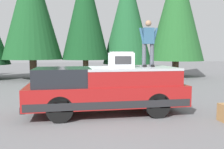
{
  "coord_description": "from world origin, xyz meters",
  "views": [
    {
      "loc": [
        -8.48,
        0.7,
        2.19
      ],
      "look_at": [
        0.46,
        -0.9,
        1.35
      ],
      "focal_mm": 38.91,
      "sensor_mm": 36.0,
      "label": 1
    }
  ],
  "objects": [
    {
      "name": "ground_plane",
      "position": [
        0.0,
        0.0,
        0.0
      ],
      "size": [
        90.0,
        90.0,
        0.0
      ],
      "primitive_type": "plane",
      "color": "slate"
    },
    {
      "name": "pickup_truck",
      "position": [
        -0.04,
        -0.6,
        0.87
      ],
      "size": [
        2.01,
        5.54,
        1.65
      ],
      "color": "maroon",
      "rests_on": "ground"
    },
    {
      "name": "compressor_unit",
      "position": [
        0.05,
        -1.16,
        1.93
      ],
      "size": [
        0.65,
        0.84,
        0.56
      ],
      "color": "silver",
      "rests_on": "pickup_truck"
    },
    {
      "name": "person_on_truck_bed",
      "position": [
        0.08,
        -2.17,
        2.55
      ],
      "size": [
        0.29,
        0.72,
        1.69
      ],
      "color": "#4C515B",
      "rests_on": "pickup_truck"
    },
    {
      "name": "parked_car_grey",
      "position": [
        8.51,
        -4.45,
        0.58
      ],
      "size": [
        1.64,
        4.1,
        1.16
      ],
      "color": "gray",
      "rests_on": "ground"
    },
    {
      "name": "conifer_far_left",
      "position": [
        11.73,
        -8.65,
        5.98
      ],
      "size": [
        4.75,
        4.75,
        10.53
      ],
      "color": "#4C3826",
      "rests_on": "ground"
    },
    {
      "name": "conifer_left",
      "position": [
        12.64,
        -4.46,
        5.37
      ],
      "size": [
        4.33,
        4.33,
        9.61
      ],
      "color": "#4C3826",
      "rests_on": "ground"
    },
    {
      "name": "conifer_center_left",
      "position": [
        11.85,
        -0.69,
        5.6
      ],
      "size": [
        3.86,
        3.86,
        9.64
      ],
      "color": "#4C3826",
      "rests_on": "ground"
    },
    {
      "name": "conifer_center_right",
      "position": [
        11.99,
        3.54,
        5.86
      ],
      "size": [
        4.7,
        4.7,
        10.13
      ],
      "color": "#4C3826",
      "rests_on": "ground"
    }
  ]
}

